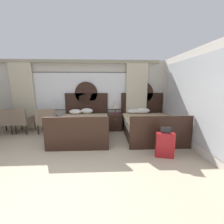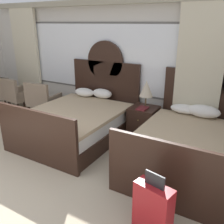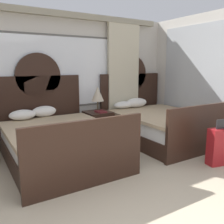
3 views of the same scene
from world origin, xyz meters
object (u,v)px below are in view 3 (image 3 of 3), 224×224
(nightstand_between_beds, at_px, (98,126))
(book_on_nightstand, at_px, (101,112))
(bed_near_window, at_px, (58,140))
(bed_near_mirror, at_px, (158,123))
(table_lamp_on_nightstand, at_px, (98,94))
(suitcase_on_floor, at_px, (220,146))

(nightstand_between_beds, bearing_deg, book_on_nightstand, -84.05)
(bed_near_window, height_order, bed_near_mirror, same)
(book_on_nightstand, bearing_deg, nightstand_between_beds, 95.95)
(bed_near_window, bearing_deg, bed_near_mirror, 0.08)
(table_lamp_on_nightstand, distance_m, suitcase_on_floor, 2.60)
(table_lamp_on_nightstand, xyz_separation_m, suitcase_on_floor, (1.06, -2.27, -0.70))
(bed_near_window, distance_m, table_lamp_on_nightstand, 1.49)
(book_on_nightstand, bearing_deg, bed_near_mirror, -26.25)
(nightstand_between_beds, distance_m, suitcase_on_floor, 2.48)
(nightstand_between_beds, relative_size, suitcase_on_floor, 0.83)
(bed_near_mirror, relative_size, table_lamp_on_nightstand, 4.13)
(bed_near_window, height_order, nightstand_between_beds, bed_near_window)
(bed_near_window, height_order, table_lamp_on_nightstand, bed_near_window)
(bed_near_mirror, relative_size, nightstand_between_beds, 3.53)
(bed_near_window, xyz_separation_m, bed_near_mirror, (2.26, 0.00, 0.00))
(book_on_nightstand, height_order, suitcase_on_floor, suitcase_on_floor)
(table_lamp_on_nightstand, bearing_deg, bed_near_mirror, -31.71)
(nightstand_between_beds, xyz_separation_m, table_lamp_on_nightstand, (0.02, 0.03, 0.69))
(book_on_nightstand, relative_size, suitcase_on_floor, 0.34)
(bed_near_window, height_order, suitcase_on_floor, bed_near_window)
(bed_near_mirror, height_order, book_on_nightstand, bed_near_mirror)
(bed_near_mirror, distance_m, suitcase_on_floor, 1.58)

